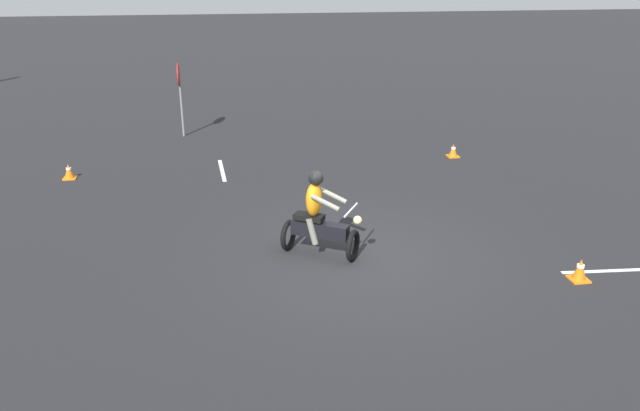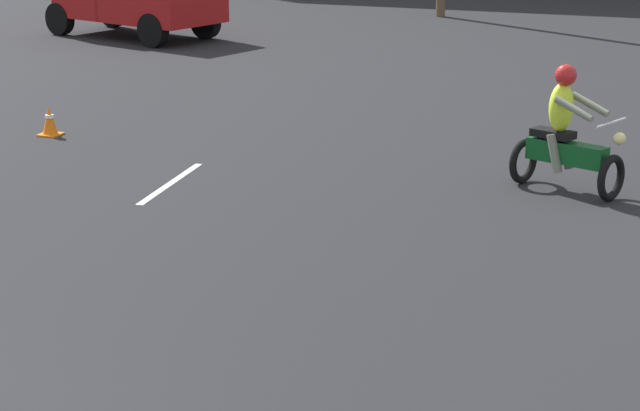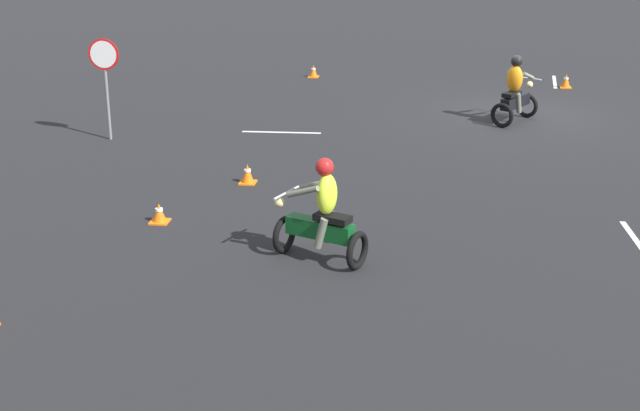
% 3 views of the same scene
% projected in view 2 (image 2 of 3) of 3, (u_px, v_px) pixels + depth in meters
% --- Properties ---
extents(motorcycle_rider_background, '(1.54, 1.10, 1.66)m').
position_uv_depth(motorcycle_rider_background, '(565.00, 137.00, 15.99)').
color(motorcycle_rider_background, black).
rests_on(motorcycle_rider_background, ground).
extents(traffic_cone_mid_left, '(0.32, 0.32, 0.45)m').
position_uv_depth(traffic_cone_mid_left, '(50.00, 122.00, 19.24)').
color(traffic_cone_mid_left, orange).
rests_on(traffic_cone_mid_left, ground).
extents(lane_stripe_n, '(0.28, 2.15, 0.01)m').
position_uv_depth(lane_stripe_n, '(171.00, 183.00, 16.56)').
color(lane_stripe_n, silver).
rests_on(lane_stripe_n, ground).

